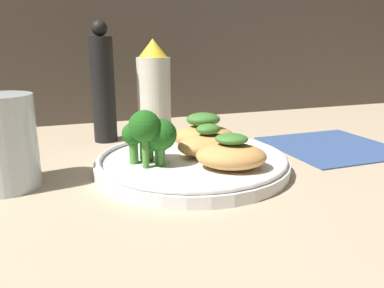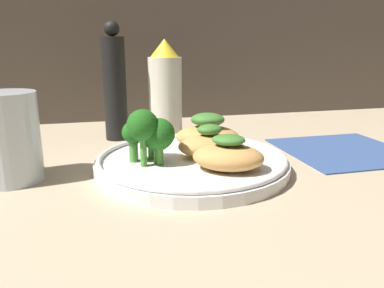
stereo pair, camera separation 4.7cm
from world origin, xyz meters
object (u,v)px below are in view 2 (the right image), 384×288
at_px(broccoli_bunch, 150,132).
at_px(drinking_glass, 7,138).
at_px(plate, 192,162).
at_px(sauce_bottle, 167,91).
at_px(pepper_grinder, 115,86).

height_order(broccoli_bunch, drinking_glass, drinking_glass).
relative_size(plate, drinking_glass, 2.35).
xyz_separation_m(plate, drinking_glass, (-0.21, 0.01, 0.04)).
bearing_deg(drinking_glass, broccoli_bunch, -5.32).
distance_m(sauce_bottle, pepper_grinder, 0.09).
relative_size(pepper_grinder, drinking_glass, 1.83).
distance_m(plate, drinking_glass, 0.22).
relative_size(plate, broccoli_bunch, 3.55).
bearing_deg(plate, drinking_glass, 176.28).
distance_m(plate, pepper_grinder, 0.22).
distance_m(plate, broccoli_bunch, 0.07).
xyz_separation_m(plate, broccoli_bunch, (-0.05, -0.00, 0.04)).
relative_size(broccoli_bunch, drinking_glass, 0.66).
relative_size(plate, pepper_grinder, 1.28).
bearing_deg(pepper_grinder, sauce_bottle, 0.00).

